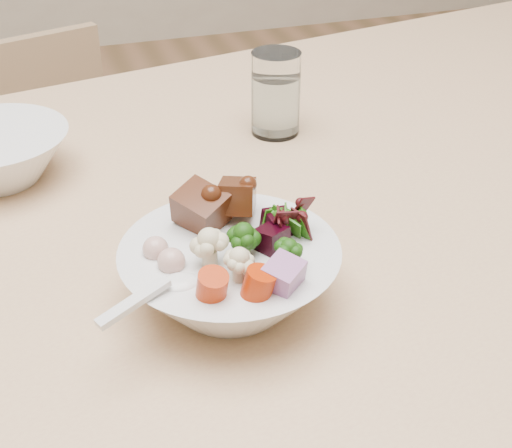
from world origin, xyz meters
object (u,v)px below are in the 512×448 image
dining_table (371,256)px  water_glass (276,97)px  chair_far (56,218)px  food_bowl (231,270)px

dining_table → water_glass: 0.23m
water_glass → chair_far: bearing=120.1°
dining_table → food_bowl: (-0.20, -0.12, 0.11)m
dining_table → food_bowl: food_bowl is taller
food_bowl → water_glass: size_ratio=1.79×
chair_far → water_glass: 0.72m
food_bowl → dining_table: bearing=31.6°
water_glass → food_bowl: bearing=-115.7°
food_bowl → chair_far: bearing=99.8°
food_bowl → water_glass: 0.34m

